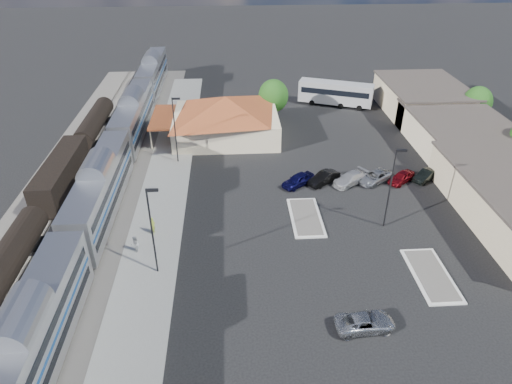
{
  "coord_description": "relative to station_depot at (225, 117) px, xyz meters",
  "views": [
    {
      "loc": [
        -3.91,
        -38.61,
        28.18
      ],
      "look_at": [
        -1.37,
        3.15,
        2.8
      ],
      "focal_mm": 32.0,
      "sensor_mm": 36.0,
      "label": 1
    }
  ],
  "objects": [
    {
      "name": "parked_car_a",
      "position": [
        8.68,
        -14.96,
        -2.38
      ],
      "size": [
        4.6,
        4.03,
        1.5
      ],
      "primitive_type": "imported",
      "rotation": [
        0.0,
        0.0,
        -0.94
      ],
      "color": "#0E0D41",
      "rests_on": "ground"
    },
    {
      "name": "person_a",
      "position": [
        -7.55,
        -24.05,
        -1.99
      ],
      "size": [
        0.58,
        0.77,
        1.93
      ],
      "primitive_type": "imported",
      "rotation": [
        0.0,
        0.0,
        1.39
      ],
      "color": "#AEC63D",
      "rests_on": "platform"
    },
    {
      "name": "passenger_train",
      "position": [
        -13.44,
        -19.77,
        -0.26
      ],
      "size": [
        3.0,
        104.0,
        5.55
      ],
      "color": "silver",
      "rests_on": "ground"
    },
    {
      "name": "parked_car_c",
      "position": [
        15.08,
        -14.96,
        -2.42
      ],
      "size": [
        5.16,
        4.39,
        1.42
      ],
      "primitive_type": "imported",
      "rotation": [
        0.0,
        0.0,
        -0.98
      ],
      "color": "silver",
      "rests_on": "ground"
    },
    {
      "name": "tree_east_c",
      "position": [
        38.56,
        2.0,
        0.63
      ],
      "size": [
        4.41,
        4.41,
        6.21
      ],
      "color": "#382314",
      "rests_on": "ground"
    },
    {
      "name": "parked_car_f",
      "position": [
        24.68,
        -14.66,
        -2.46
      ],
      "size": [
        4.05,
        3.61,
        1.33
      ],
      "primitive_type": "imported",
      "rotation": [
        0.0,
        0.0,
        -0.9
      ],
      "color": "black",
      "rests_on": "ground"
    },
    {
      "name": "railbed",
      "position": [
        -16.44,
        -16.0,
        -3.07
      ],
      "size": [
        16.0,
        100.0,
        0.12
      ],
      "primitive_type": "cube",
      "color": "#4C4944",
      "rests_on": "ground"
    },
    {
      "name": "station_depot",
      "position": [
        0.0,
        0.0,
        0.0
      ],
      "size": [
        18.35,
        12.24,
        6.2
      ],
      "color": "beige",
      "rests_on": "ground"
    },
    {
      "name": "tree_depot",
      "position": [
        7.56,
        6.0,
        0.89
      ],
      "size": [
        4.71,
        4.71,
        6.63
      ],
      "color": "#382314",
      "rests_on": "ground"
    },
    {
      "name": "traffic_island_north",
      "position": [
        18.56,
        -32.0,
        -3.03
      ],
      "size": [
        3.3,
        7.5,
        0.21
      ],
      "color": "silver",
      "rests_on": "ground"
    },
    {
      "name": "suv",
      "position": [
        10.82,
        -37.72,
        -2.47
      ],
      "size": [
        4.95,
        2.59,
        1.33
      ],
      "primitive_type": "imported",
      "rotation": [
        0.0,
        0.0,
        1.65
      ],
      "color": "#A2A6AA",
      "rests_on": "ground"
    },
    {
      "name": "traffic_island_south",
      "position": [
        8.56,
        -22.0,
        -3.03
      ],
      "size": [
        3.3,
        7.5,
        0.21
      ],
      "color": "silver",
      "rests_on": "ground"
    },
    {
      "name": "lamp_plat_n",
      "position": [
        -6.34,
        -8.0,
        2.21
      ],
      "size": [
        1.08,
        0.25,
        9.0
      ],
      "color": "black",
      "rests_on": "ground"
    },
    {
      "name": "parked_car_b",
      "position": [
        11.88,
        -14.66,
        -2.41
      ],
      "size": [
        4.44,
        3.83,
        1.44
      ],
      "primitive_type": "imported",
      "rotation": [
        0.0,
        0.0,
        -0.94
      ],
      "color": "black",
      "rests_on": "ground"
    },
    {
      "name": "person_b",
      "position": [
        -8.88,
        -27.06,
        -2.03
      ],
      "size": [
        0.92,
        1.06,
        1.85
      ],
      "primitive_type": "imported",
      "rotation": [
        0.0,
        0.0,
        -1.3
      ],
      "color": "silver",
      "rests_on": "platform"
    },
    {
      "name": "lamp_lot",
      "position": [
        16.66,
        -24.0,
        2.21
      ],
      "size": [
        1.08,
        0.25,
        9.0
      ],
      "color": "black",
      "rests_on": "ground"
    },
    {
      "name": "platform",
      "position": [
        -7.44,
        -18.0,
        -3.04
      ],
      "size": [
        5.5,
        92.0,
        0.18
      ],
      "primitive_type": "cube",
      "color": "gray",
      "rests_on": "ground"
    },
    {
      "name": "parked_car_d",
      "position": [
        18.28,
        -14.66,
        -2.46
      ],
      "size": [
        5.22,
        4.57,
        1.34
      ],
      "primitive_type": "imported",
      "rotation": [
        0.0,
        0.0,
        -0.97
      ],
      "color": "#96999E",
      "rests_on": "ground"
    },
    {
      "name": "ground",
      "position": [
        4.56,
        -24.0,
        -3.13
      ],
      "size": [
        280.0,
        280.0,
        0.0
      ],
      "primitive_type": "plane",
      "color": "black",
      "rests_on": "ground"
    },
    {
      "name": "lamp_plat_s",
      "position": [
        -6.34,
        -30.0,
        2.21
      ],
      "size": [
        1.08,
        0.25,
        9.0
      ],
      "color": "black",
      "rests_on": "ground"
    },
    {
      "name": "freight_cars",
      "position": [
        -19.44,
        -14.26,
        -1.21
      ],
      "size": [
        2.8,
        46.0,
        4.0
      ],
      "color": "black",
      "rests_on": "ground"
    },
    {
      "name": "coach_bus",
      "position": [
        18.87,
        12.0,
        -0.82
      ],
      "size": [
        12.63,
        7.12,
        4.01
      ],
      "rotation": [
        0.0,
        0.0,
        1.19
      ],
      "color": "silver",
      "rests_on": "ground"
    },
    {
      "name": "parked_car_e",
      "position": [
        21.48,
        -14.96,
        -2.44
      ],
      "size": [
        4.17,
        3.76,
        1.37
      ],
      "primitive_type": "imported",
      "rotation": [
        0.0,
        0.0,
        -0.91
      ],
      "color": "maroon",
      "rests_on": "ground"
    },
    {
      "name": "buildings_east",
      "position": [
        32.56,
        -9.72,
        -0.86
      ],
      "size": [
        14.4,
        51.4,
        4.8
      ],
      "color": "#C6B28C",
      "rests_on": "ground"
    }
  ]
}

